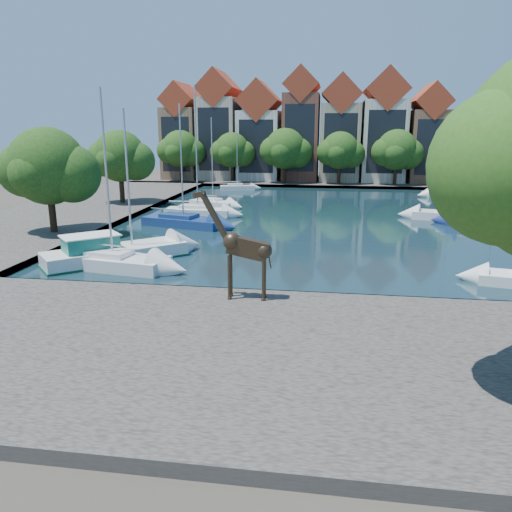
{
  "coord_description": "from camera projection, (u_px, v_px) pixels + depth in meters",
  "views": [
    {
      "loc": [
        0.81,
        -24.41,
        8.7
      ],
      "look_at": [
        -2.66,
        -1.06,
        2.55
      ],
      "focal_mm": 35.0,
      "sensor_mm": 36.0,
      "label": 1
    }
  ],
  "objects": [
    {
      "name": "sailboat_left_a",
      "position": [
        113.0,
        259.0,
        31.11
      ],
      "size": [
        7.37,
        3.61,
        10.83
      ],
      "color": "silver",
      "rests_on": "water_basin"
    },
    {
      "name": "far_tree_east",
      "position": [
        397.0,
        151.0,
        71.25
      ],
      "size": [
        7.54,
        5.8,
        7.84
      ],
      "color": "#332114",
      "rests_on": "far_quay"
    },
    {
      "name": "sailboat_right_d",
      "position": [
        443.0,
        192.0,
        63.38
      ],
      "size": [
        5.31,
        3.52,
        8.03
      ],
      "color": "silver",
      "rests_on": "water_basin"
    },
    {
      "name": "far_tree_mid_west",
      "position": [
        286.0,
        150.0,
        73.51
      ],
      "size": [
        7.8,
        6.0,
        8.0
      ],
      "color": "#332114",
      "rests_on": "far_quay"
    },
    {
      "name": "side_tree_left_near",
      "position": [
        49.0,
        169.0,
        38.75
      ],
      "size": [
        7.8,
        6.0,
        8.2
      ],
      "color": "#332114",
      "rests_on": "left_quay"
    },
    {
      "name": "townhouse_west_mid",
      "position": [
        220.0,
        129.0,
        79.61
      ],
      "size": [
        5.94,
        9.18,
        16.79
      ],
      "color": "#BEAD92",
      "rests_on": "far_quay"
    },
    {
      "name": "motorsailer",
      "position": [
        112.0,
        250.0,
        32.67
      ],
      "size": [
        8.63,
        8.16,
        9.72
      ],
      "color": "silver",
      "rests_on": "water_basin"
    },
    {
      "name": "townhouse_east_mid",
      "position": [
        383.0,
        130.0,
        76.01
      ],
      "size": [
        6.43,
        9.18,
        16.65
      ],
      "color": "beige",
      "rests_on": "far_quay"
    },
    {
      "name": "far_tree_far_east",
      "position": [
        456.0,
        153.0,
        70.15
      ],
      "size": [
        6.76,
        5.2,
        7.36
      ],
      "color": "#332114",
      "rests_on": "far_quay"
    },
    {
      "name": "water_basin",
      "position": [
        321.0,
        218.0,
        48.64
      ],
      "size": [
        38.0,
        50.0,
        0.08
      ],
      "primitive_type": "cube",
      "color": "black",
      "rests_on": "ground"
    },
    {
      "name": "far_quay",
      "position": [
        325.0,
        181.0,
        79.21
      ],
      "size": [
        60.0,
        16.0,
        0.5
      ],
      "primitive_type": "cube",
      "color": "#534F48",
      "rests_on": "ground"
    },
    {
      "name": "townhouse_center",
      "position": [
        301.0,
        129.0,
        77.73
      ],
      "size": [
        5.44,
        9.18,
        16.93
      ],
      "color": "brown",
      "rests_on": "far_quay"
    },
    {
      "name": "far_tree_mid_east",
      "position": [
        341.0,
        152.0,
        72.41
      ],
      "size": [
        7.02,
        5.4,
        7.52
      ],
      "color": "#332114",
      "rests_on": "far_quay"
    },
    {
      "name": "sailboat_left_e",
      "position": [
        237.0,
        186.0,
        69.35
      ],
      "size": [
        4.99,
        2.79,
        8.83
      ],
      "color": "silver",
      "rests_on": "water_basin"
    },
    {
      "name": "near_quay",
      "position": [
        302.0,
        356.0,
        18.91
      ],
      "size": [
        50.0,
        14.0,
        0.5
      ],
      "primitive_type": "cube",
      "color": "#534F48",
      "rests_on": "ground"
    },
    {
      "name": "townhouse_west_inner",
      "position": [
        260.0,
        135.0,
        78.91
      ],
      "size": [
        6.43,
        9.18,
        15.15
      ],
      "color": "silver",
      "rests_on": "far_quay"
    },
    {
      "name": "sailboat_right_b",
      "position": [
        493.0,
        222.0,
        43.51
      ],
      "size": [
        7.79,
        5.3,
        11.78
      ],
      "color": "navy",
      "rests_on": "water_basin"
    },
    {
      "name": "sailboat_left_b",
      "position": [
        184.0,
        220.0,
        44.3
      ],
      "size": [
        7.73,
        4.42,
        10.49
      ],
      "color": "navy",
      "rests_on": "water_basin"
    },
    {
      "name": "sailboat_left_d",
      "position": [
        213.0,
        202.0,
        55.25
      ],
      "size": [
        5.63,
        3.74,
        9.55
      ],
      "color": "white",
      "rests_on": "water_basin"
    },
    {
      "name": "townhouse_east_inner",
      "position": [
        340.0,
        133.0,
        77.03
      ],
      "size": [
        5.94,
        9.18,
        15.79
      ],
      "color": "tan",
      "rests_on": "far_quay"
    },
    {
      "name": "sailboat_right_c",
      "position": [
        449.0,
        214.0,
        47.21
      ],
      "size": [
        6.86,
        3.75,
        10.45
      ],
      "color": "silver",
      "rests_on": "water_basin"
    },
    {
      "name": "townhouse_east_end",
      "position": [
        427.0,
        137.0,
        75.34
      ],
      "size": [
        5.44,
        9.18,
        14.43
      ],
      "color": "brown",
      "rests_on": "far_quay"
    },
    {
      "name": "far_tree_west",
      "position": [
        232.0,
        151.0,
        74.71
      ],
      "size": [
        6.76,
        5.2,
        7.36
      ],
      "color": "#332114",
      "rests_on": "far_quay"
    },
    {
      "name": "side_tree_left_far",
      "position": [
        121.0,
        158.0,
        54.23
      ],
      "size": [
        7.28,
        5.6,
        7.88
      ],
      "color": "#332114",
      "rests_on": "left_quay"
    },
    {
      "name": "townhouse_west_end",
      "position": [
        184.0,
        135.0,
        80.69
      ],
      "size": [
        5.44,
        9.18,
        14.93
      ],
      "color": "#806045",
      "rests_on": "far_quay"
    },
    {
      "name": "far_tree_far_west",
      "position": [
        181.0,
        150.0,
        75.82
      ],
      "size": [
        7.28,
        5.6,
        7.68
      ],
      "color": "#332114",
      "rests_on": "far_quay"
    },
    {
      "name": "ground",
      "position": [
        310.0,
        301.0,
        25.68
      ],
      "size": [
        160.0,
        160.0,
        0.0
      ],
      "primitive_type": "plane",
      "color": "#38332B",
      "rests_on": "ground"
    },
    {
      "name": "left_quay",
      "position": [
        80.0,
        210.0,
        52.15
      ],
      "size": [
        14.0,
        52.0,
        0.5
      ],
      "primitive_type": "cube",
      "color": "#534F48",
      "rests_on": "ground"
    },
    {
      "name": "sailboat_left_c",
      "position": [
        198.0,
        210.0,
        49.05
      ],
      "size": [
        6.31,
        2.24,
        12.34
      ],
      "color": "white",
      "rests_on": "water_basin"
    },
    {
      "name": "giraffe_statue",
      "position": [
        242.0,
        247.0,
        23.92
      ],
      "size": [
        3.67,
        0.68,
        5.25
      ],
      "color": "#332719",
      "rests_on": "near_quay"
    }
  ]
}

